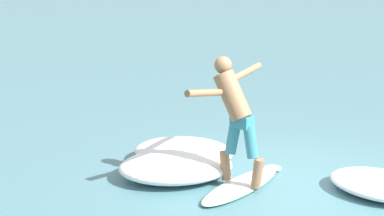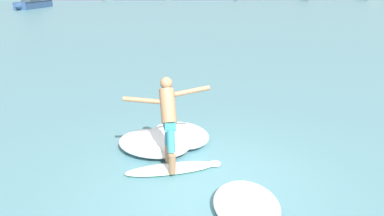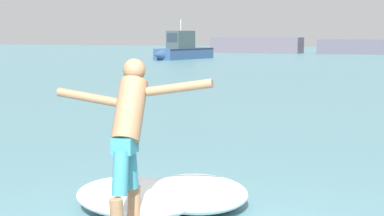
# 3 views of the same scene
# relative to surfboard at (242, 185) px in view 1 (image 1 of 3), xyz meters

# --- Properties ---
(ground_plane) EXTENTS (200.00, 200.00, 0.00)m
(ground_plane) POSITION_rel_surfboard_xyz_m (0.56, -0.35, -0.04)
(ground_plane) COLOR teal
(surfboard) EXTENTS (1.90, 0.80, 0.21)m
(surfboard) POSITION_rel_surfboard_xyz_m (0.00, 0.00, 0.00)
(surfboard) COLOR white
(surfboard) RESTS_ON ground
(surfer) EXTENTS (1.62, 0.79, 1.68)m
(surfer) POSITION_rel_surfboard_xyz_m (-0.05, 0.12, 1.03)
(surfer) COLOR #906847
(surfer) RESTS_ON surfboard
(wave_foam_at_tail) EXTENTS (1.79, 1.89, 0.32)m
(wave_foam_at_tail) POSITION_rel_surfboard_xyz_m (0.17, 1.33, 0.12)
(wave_foam_at_tail) COLOR white
(wave_foam_at_tail) RESTS_ON ground
(wave_foam_at_nose) EXTENTS (2.01, 1.89, 0.33)m
(wave_foam_at_nose) POSITION_rel_surfboard_xyz_m (-0.38, 0.90, 0.13)
(wave_foam_at_nose) COLOR white
(wave_foam_at_nose) RESTS_ON ground
(wave_foam_beside) EXTENTS (1.04, 1.40, 0.24)m
(wave_foam_beside) POSITION_rel_surfboard_xyz_m (1.16, -1.37, 0.08)
(wave_foam_beside) COLOR white
(wave_foam_beside) RESTS_ON ground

